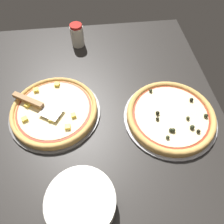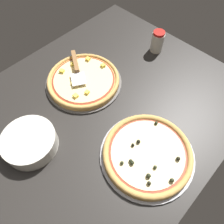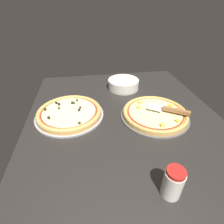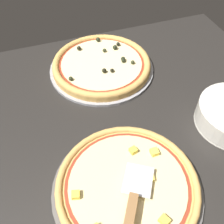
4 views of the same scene
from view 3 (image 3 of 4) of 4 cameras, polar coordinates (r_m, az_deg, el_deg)
The scene contains 8 objects.
ground_plane at distance 102.76cm, azimuth 3.98°, elevation -2.41°, with size 132.23×110.74×3.60cm, color black.
pizza_pan_front at distance 104.30cm, azimuth 13.70°, elevation -1.26°, with size 39.07×39.07×1.00cm, color #565451.
pizza_front at distance 103.17cm, azimuth 13.86°, elevation -0.32°, with size 36.72×36.72×3.77cm.
pizza_pan_back at distance 104.94cm, azimuth -13.61°, elevation -1.01°, with size 39.32×39.32×1.00cm, color #939399.
pizza_back at distance 103.82cm, azimuth -13.77°, elevation -0.07°, with size 36.96×36.96×4.12cm.
serving_spatula at distance 102.83cm, azimuth 19.10°, elevation 0.60°, with size 16.23×22.02×2.00cm.
plate_stack at distance 132.30cm, azimuth 3.73°, elevation 9.08°, with size 22.66×22.66×7.00cm.
parmesan_shaker at distance 67.07cm, azimuth 19.28°, elevation -20.97°, with size 6.93×6.93×12.34cm.
Camera 3 is at (-80.41, 19.90, 59.01)cm, focal length 28.00 mm.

